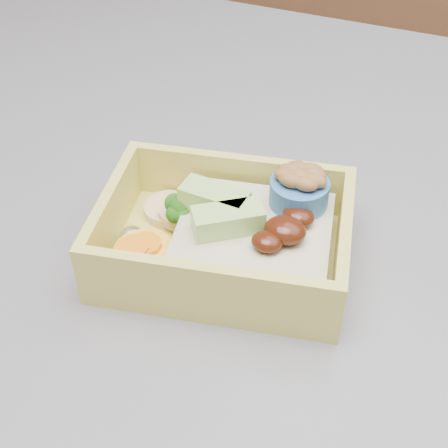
% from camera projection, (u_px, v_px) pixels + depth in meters
% --- Properties ---
extents(bento_box, '(0.18, 0.15, 0.06)m').
position_uv_depth(bento_box, '(233.00, 235.00, 0.42)').
color(bento_box, '#D6CA58').
rests_on(bento_box, island).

